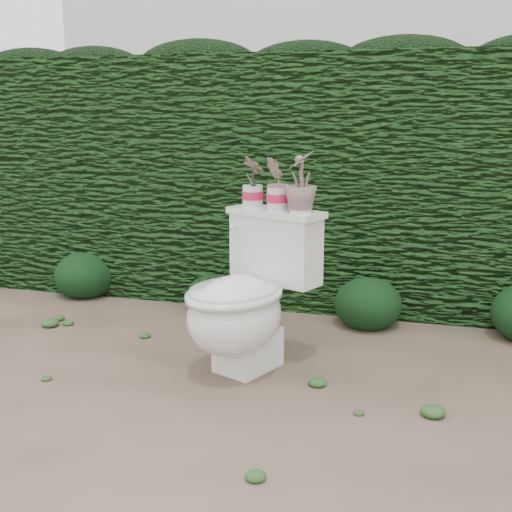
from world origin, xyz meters
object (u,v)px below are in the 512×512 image
(potted_plant_left, at_px, (253,183))
(potted_plant_right, at_px, (301,183))
(potted_plant_center, at_px, (277,185))
(toilet, at_px, (245,301))

(potted_plant_left, bearing_deg, potted_plant_right, -167.55)
(potted_plant_left, height_order, potted_plant_right, potted_plant_right)
(potted_plant_center, xyz_separation_m, potted_plant_right, (0.13, -0.06, 0.02))
(potted_plant_left, xyz_separation_m, potted_plant_right, (0.28, -0.12, 0.02))
(potted_plant_center, height_order, potted_plant_right, potted_plant_right)
(potted_plant_right, bearing_deg, potted_plant_center, -127.71)
(toilet, bearing_deg, potted_plant_right, 57.90)
(potted_plant_right, bearing_deg, toilet, -69.81)
(toilet, distance_m, potted_plant_center, 0.59)
(potted_plant_center, bearing_deg, potted_plant_left, -123.39)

